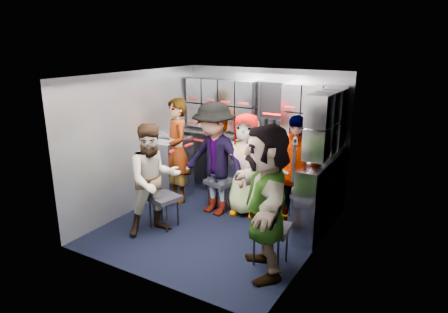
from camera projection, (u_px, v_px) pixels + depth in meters
The scene contains 29 objects.
floor at pixel (217, 226), 5.63m from camera, with size 3.00×3.00×0.00m, color black.
wall_back at pixel (264, 133), 6.58m from camera, with size 2.80×0.04×2.10m, color #9398A0.
wall_left at pixel (137, 142), 6.02m from camera, with size 0.04×3.00×2.10m, color #9398A0.
wall_right at pixel (318, 172), 4.65m from camera, with size 0.04×3.00×2.10m, color #9398A0.
ceiling at pixel (216, 75), 5.04m from camera, with size 2.80×3.00×0.02m, color silver.
cart_bank_back at pixel (258, 168), 6.56m from camera, with size 2.68×0.38×0.99m, color #9295A0.
cart_bank_left at pixel (173, 169), 6.54m from camera, with size 0.38×0.76×0.99m, color #9295A0.
counter at pixel (258, 138), 6.41m from camera, with size 2.68×0.42×0.03m, color #BBBDC2.
locker_bank_back at pixel (261, 108), 6.33m from camera, with size 2.68×0.28×0.82m, color #9295A0.
locker_bank_right at pixel (326, 123), 5.18m from camera, with size 0.28×1.00×0.82m, color #9295A0.
right_cabinet at pixel (319, 196), 5.38m from camera, with size 0.28×1.20×1.00m, color #9295A0.
coffee_niche at pixel (273, 109), 6.30m from camera, with size 0.46×0.16×0.84m, color black, non-canonical shape.
red_latch_strip at pixel (253, 148), 6.29m from camera, with size 2.60×0.02×0.03m, color #9E1414.
jump_seat_near_left at pixel (164, 199), 5.51m from camera, with size 0.47×0.45×0.46m.
jump_seat_mid_left at pixel (221, 183), 6.12m from camera, with size 0.48×0.46×0.47m.
jump_seat_center at pixel (251, 182), 6.10m from camera, with size 0.43×0.41×0.50m.
jump_seat_mid_right at pixel (297, 194), 5.64m from camera, with size 0.49×0.47×0.49m.
jump_seat_near_right at pixel (271, 230), 4.58m from camera, with size 0.45×0.43×0.48m.
attendant_standing at pixel (177, 151), 6.33m from camera, with size 0.61×0.40×1.67m, color black.
attendant_arc_a at pixel (154, 180), 5.26m from camera, with size 0.73×0.57×1.51m, color black.
attendant_arc_b at pixel (214, 159), 5.85m from camera, with size 1.09×0.63×1.69m, color black.
attendant_arc_c at pixel (246, 165), 5.86m from camera, with size 0.75×0.49×1.53m, color black.
attendant_arc_d at pixel (294, 173), 5.39m from camera, with size 0.94×0.39×1.60m, color black.
attendant_arc_e at pixel (266, 201), 4.31m from camera, with size 1.59×0.51×1.71m, color black.
bottle_left at pixel (209, 123), 6.77m from camera, with size 0.06×0.06×0.27m, color white.
bottle_mid at pixel (257, 130), 6.34m from camera, with size 0.07×0.07×0.24m, color white.
bottle_right at pixel (324, 138), 5.81m from camera, with size 0.07×0.07×0.24m, color white.
cup_left at pixel (242, 132), 6.48m from camera, with size 0.09×0.09×0.11m, color tan.
cup_right at pixel (309, 141), 5.92m from camera, with size 0.08×0.08×0.11m, color tan.
Camera 1 is at (2.70, -4.36, 2.53)m, focal length 32.00 mm.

